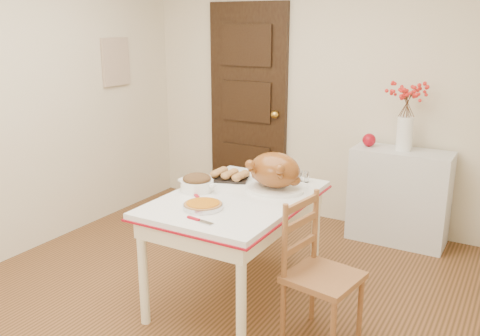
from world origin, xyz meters
The scene contains 18 objects.
floor centered at (0.00, 0.00, 0.00)m, with size 3.50×4.00×0.00m, color #412A12.
wall_back centered at (0.00, 2.00, 1.25)m, with size 3.50×0.00×2.50m, color beige.
wall_left centered at (-1.75, 0.00, 1.25)m, with size 0.00×4.00×2.50m, color beige.
door_back centered at (-0.70, 1.97, 1.03)m, with size 0.85×0.06×2.06m, color black.
photo_board centered at (-1.73, 1.20, 1.50)m, with size 0.03×0.35×0.45m, color beige.
sideboard centered at (0.91, 1.78, 0.41)m, with size 0.82×0.37×0.82m, color silver.
kitchen_table centered at (0.19, 0.21, 0.38)m, with size 0.87×1.27×0.76m, color white, non-canonical shape.
chair_oak centered at (0.88, 0.04, 0.44)m, with size 0.39×0.39×0.89m, color brown, non-canonical shape.
berry_vase centered at (0.91, 1.78, 1.12)m, with size 0.31×0.31×0.60m, color white, non-canonical shape.
apple centered at (0.61, 1.78, 0.88)m, with size 0.11×0.11×0.11m, color maroon.
turkey_platter centered at (0.35, 0.44, 0.89)m, with size 0.41×0.33×0.26m, color brown, non-canonical shape.
pumpkin_pie centered at (0.13, -0.10, 0.78)m, with size 0.24×0.24×0.05m, color #B15D0B.
stuffing_dish centered at (-0.11, 0.18, 0.81)m, with size 0.29×0.23×0.11m, color #4E331A, non-canonical shape.
rolls_tray centered at (-0.04, 0.51, 0.79)m, with size 0.26×0.21×0.07m, color #B16C3E, non-canonical shape.
pie_server centered at (0.23, -0.28, 0.76)m, with size 0.19×0.05×0.01m, color silver, non-canonical shape.
carving_knife centered at (0.03, 0.02, 0.76)m, with size 0.28×0.07×0.01m, color silver, non-canonical shape.
drinking_glass centered at (0.27, 0.75, 0.82)m, with size 0.07×0.07×0.12m, color white.
shaker_pair centered at (0.44, 0.73, 0.80)m, with size 0.08×0.03×0.08m, color white, non-canonical shape.
Camera 1 is at (1.82, -2.58, 1.87)m, focal length 38.63 mm.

